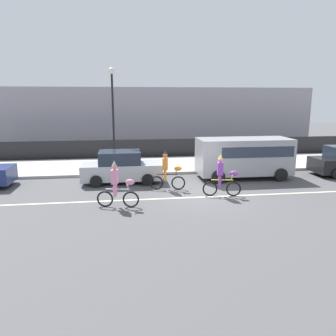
% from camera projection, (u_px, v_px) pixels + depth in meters
% --- Properties ---
extents(ground_plane, '(80.00, 80.00, 0.00)m').
position_uv_depth(ground_plane, '(205.00, 194.00, 15.04)').
color(ground_plane, '#4C4C4F').
extents(road_centre_line, '(36.00, 0.14, 0.01)m').
position_uv_depth(road_centre_line, '(208.00, 197.00, 14.56)').
color(road_centre_line, beige).
rests_on(road_centre_line, ground).
extents(sidewalk_curb, '(60.00, 5.00, 0.15)m').
position_uv_depth(sidewalk_curb, '(181.00, 164.00, 21.33)').
color(sidewalk_curb, '#ADAAA3').
rests_on(sidewalk_curb, ground).
extents(fence_line, '(40.00, 0.08, 1.40)m').
position_uv_depth(fence_line, '(174.00, 148.00, 24.00)').
color(fence_line, black).
rests_on(fence_line, ground).
extents(building_backdrop, '(28.00, 8.00, 5.21)m').
position_uv_depth(building_backdrop, '(153.00, 116.00, 31.84)').
color(building_backdrop, '#99939E').
rests_on(building_backdrop, ground).
extents(parade_cyclist_pink, '(1.70, 0.54, 1.92)m').
position_uv_depth(parade_cyclist_pink, '(118.00, 187.00, 13.01)').
color(parade_cyclist_pink, black).
rests_on(parade_cyclist_pink, ground).
extents(parade_cyclist_orange, '(1.70, 0.54, 1.92)m').
position_uv_depth(parade_cyclist_orange, '(168.00, 173.00, 15.54)').
color(parade_cyclist_orange, black).
rests_on(parade_cyclist_orange, ground).
extents(parade_cyclist_purple, '(1.71, 0.53, 1.92)m').
position_uv_depth(parade_cyclist_purple, '(222.00, 178.00, 14.49)').
color(parade_cyclist_purple, black).
rests_on(parade_cyclist_purple, ground).
extents(parked_van_grey, '(5.00, 2.22, 2.18)m').
position_uv_depth(parked_van_grey, '(245.00, 155.00, 17.78)').
color(parked_van_grey, '#99999E').
rests_on(parked_van_grey, ground).
extents(parked_car_silver, '(4.10, 1.92, 1.64)m').
position_uv_depth(parked_car_silver, '(121.00, 168.00, 16.96)').
color(parked_car_silver, '#B7BABF').
rests_on(parked_car_silver, ground).
extents(street_lamp_post, '(0.36, 0.36, 5.86)m').
position_uv_depth(street_lamp_post, '(113.00, 104.00, 18.92)').
color(street_lamp_post, black).
rests_on(street_lamp_post, sidewalk_curb).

